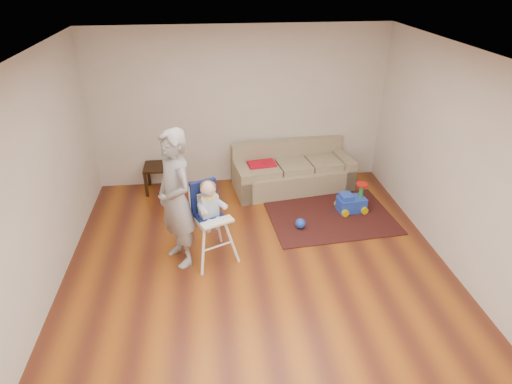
{
  "coord_description": "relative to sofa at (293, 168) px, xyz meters",
  "views": [
    {
      "loc": [
        -0.55,
        -4.28,
        3.58
      ],
      "look_at": [
        0.0,
        0.4,
        1.0
      ],
      "focal_mm": 30.0,
      "sensor_mm": 36.0,
      "label": 1
    }
  ],
  "objects": [
    {
      "name": "ground",
      "position": [
        -0.87,
        -2.3,
        -0.39
      ],
      "size": [
        5.5,
        5.5,
        0.0
      ],
      "primitive_type": "plane",
      "color": "#532416",
      "rests_on": "ground"
    },
    {
      "name": "room_envelope",
      "position": [
        -0.87,
        -1.77,
        1.48
      ],
      "size": [
        5.04,
        5.52,
        2.72
      ],
      "color": "silver",
      "rests_on": "ground"
    },
    {
      "name": "sofa",
      "position": [
        0.0,
        0.0,
        0.0
      ],
      "size": [
        2.12,
        1.1,
        0.78
      ],
      "rotation": [
        0.0,
        0.0,
        0.14
      ],
      "color": "gray",
      "rests_on": "ground"
    },
    {
      "name": "side_table",
      "position": [
        -2.31,
        0.19,
        -0.16
      ],
      "size": [
        0.47,
        0.47,
        0.47
      ],
      "primitive_type": null,
      "color": "black",
      "rests_on": "ground"
    },
    {
      "name": "area_rug",
      "position": [
        0.42,
        -1.02,
        -0.38
      ],
      "size": [
        2.01,
        1.57,
        0.02
      ],
      "primitive_type": "cube",
      "rotation": [
        0.0,
        0.0,
        0.08
      ],
      "color": "black",
      "rests_on": "ground"
    },
    {
      "name": "ride_on_toy",
      "position": [
        0.79,
        -0.9,
        -0.14
      ],
      "size": [
        0.47,
        0.36,
        0.47
      ],
      "primitive_type": null,
      "rotation": [
        0.0,
        0.0,
        0.13
      ],
      "color": "blue",
      "rests_on": "area_rug"
    },
    {
      "name": "toy_ball",
      "position": [
        -0.13,
        -1.31,
        -0.3
      ],
      "size": [
        0.16,
        0.16,
        0.16
      ],
      "primitive_type": "sphere",
      "color": "blue",
      "rests_on": "area_rug"
    },
    {
      "name": "high_chair",
      "position": [
        -1.47,
        -1.85,
        0.17
      ],
      "size": [
        0.71,
        0.71,
        1.17
      ],
      "rotation": [
        0.0,
        0.0,
        0.41
      ],
      "color": "white",
      "rests_on": "ground"
    },
    {
      "name": "adult",
      "position": [
        -1.87,
        -1.85,
        0.53
      ],
      "size": [
        0.72,
        0.81,
        1.85
      ],
      "primitive_type": "imported",
      "rotation": [
        0.0,
        0.0,
        -1.05
      ],
      "color": "#9B9C9E",
      "rests_on": "ground"
    }
  ]
}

